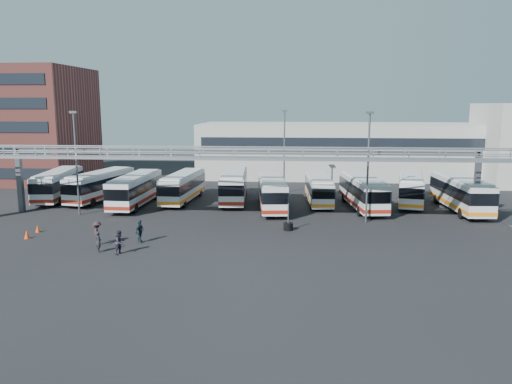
# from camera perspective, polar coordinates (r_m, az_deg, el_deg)

# --- Properties ---
(ground) EXTENTS (140.00, 140.00, 0.00)m
(ground) POSITION_cam_1_polar(r_m,az_deg,el_deg) (40.79, -3.21, -5.43)
(ground) COLOR black
(ground) RESTS_ON ground
(gantry) EXTENTS (51.40, 5.15, 7.10)m
(gantry) POSITION_cam_1_polar(r_m,az_deg,el_deg) (45.46, -2.28, 3.25)
(gantry) COLOR #919499
(gantry) RESTS_ON ground
(apartment_building) EXTENTS (18.00, 15.00, 16.00)m
(apartment_building) POSITION_cam_1_polar(r_m,az_deg,el_deg) (79.46, -25.36, 6.97)
(apartment_building) COLOR brown
(apartment_building) RESTS_ON ground
(warehouse) EXTENTS (42.00, 14.00, 8.00)m
(warehouse) POSITION_cam_1_polar(r_m,az_deg,el_deg) (77.54, 9.46, 4.77)
(warehouse) COLOR #9E9E99
(warehouse) RESTS_ON ground
(light_pole_left) EXTENTS (0.70, 0.35, 10.21)m
(light_pole_left) POSITION_cam_1_polar(r_m,az_deg,el_deg) (51.85, -19.87, 3.73)
(light_pole_left) COLOR #4C4F54
(light_pole_left) RESTS_ON ground
(light_pole_mid) EXTENTS (0.70, 0.35, 10.21)m
(light_pole_mid) POSITION_cam_1_polar(r_m,az_deg,el_deg) (46.71, 12.69, 3.46)
(light_pole_mid) COLOR #4C4F54
(light_pole_mid) RESTS_ON ground
(light_pole_back) EXTENTS (0.70, 0.35, 10.21)m
(light_pole_back) POSITION_cam_1_polar(r_m,az_deg,el_deg) (61.19, 3.26, 5.17)
(light_pole_back) COLOR #4C4F54
(light_pole_back) RESTS_ON ground
(bus_0) EXTENTS (4.00, 11.30, 3.36)m
(bus_0) POSITION_cam_1_polar(r_m,az_deg,el_deg) (61.59, -21.66, 0.88)
(bus_0) COLOR silver
(bus_0) RESTS_ON ground
(bus_1) EXTENTS (4.61, 11.26, 3.33)m
(bus_1) POSITION_cam_1_polar(r_m,az_deg,el_deg) (59.39, -17.32, 0.81)
(bus_1) COLOR silver
(bus_1) RESTS_ON ground
(bus_2) EXTENTS (2.81, 11.23, 3.40)m
(bus_2) POSITION_cam_1_polar(r_m,az_deg,el_deg) (55.22, -13.61, 0.36)
(bus_2) COLOR silver
(bus_2) RESTS_ON ground
(bus_3) EXTENTS (3.15, 10.80, 3.24)m
(bus_3) POSITION_cam_1_polar(r_m,az_deg,el_deg) (56.72, -8.35, 0.69)
(bus_3) COLOR silver
(bus_3) RESTS_ON ground
(bus_4) EXTENTS (3.42, 11.50, 3.45)m
(bus_4) POSITION_cam_1_polar(r_m,az_deg,el_deg) (56.11, -2.53, 0.81)
(bus_4) COLOR silver
(bus_4) RESTS_ON ground
(bus_5) EXTENTS (3.70, 11.28, 3.36)m
(bus_5) POSITION_cam_1_polar(r_m,az_deg,el_deg) (52.06, 1.84, 0.05)
(bus_5) COLOR silver
(bus_5) RESTS_ON ground
(bus_6) EXTENTS (2.86, 10.27, 3.09)m
(bus_6) POSITION_cam_1_polar(r_m,az_deg,el_deg) (55.38, 7.18, 0.41)
(bus_6) COLOR silver
(bus_6) RESTS_ON ground
(bus_7) EXTENTS (3.95, 11.58, 3.45)m
(bus_7) POSITION_cam_1_polar(r_m,az_deg,el_deg) (53.45, 12.09, 0.14)
(bus_7) COLOR silver
(bus_7) RESTS_ON ground
(bus_8) EXTENTS (4.58, 10.96, 3.24)m
(bus_8) POSITION_cam_1_polar(r_m,az_deg,el_deg) (57.22, 17.26, 0.43)
(bus_8) COLOR silver
(bus_8) RESTS_ON ground
(bus_9) EXTENTS (3.21, 11.69, 3.52)m
(bus_9) POSITION_cam_1_polar(r_m,az_deg,el_deg) (55.29, 22.34, -0.03)
(bus_9) COLOR silver
(bus_9) RESTS_ON ground
(pedestrian_a) EXTENTS (0.56, 0.67, 1.58)m
(pedestrian_a) POSITION_cam_1_polar(r_m,az_deg,el_deg) (38.91, -17.54, -5.44)
(pedestrian_a) COLOR black
(pedestrian_a) RESTS_ON ground
(pedestrian_b) EXTENTS (1.01, 1.09, 1.80)m
(pedestrian_b) POSITION_cam_1_polar(r_m,az_deg,el_deg) (37.92, -15.28, -5.55)
(pedestrian_b) COLOR #2A2533
(pedestrian_b) RESTS_ON ground
(pedestrian_c) EXTENTS (1.10, 1.40, 1.89)m
(pedestrian_c) POSITION_cam_1_polar(r_m,az_deg,el_deg) (40.83, -17.67, -4.50)
(pedestrian_c) COLOR #2D1E20
(pedestrian_c) RESTS_ON ground
(pedestrian_d) EXTENTS (0.69, 1.16, 1.86)m
(pedestrian_d) POSITION_cam_1_polar(r_m,az_deg,el_deg) (40.60, -13.15, -4.40)
(pedestrian_d) COLOR #1B2931
(pedestrian_d) RESTS_ON ground
(cone_left) EXTENTS (0.48, 0.48, 0.70)m
(cone_left) POSITION_cam_1_polar(r_m,az_deg,el_deg) (44.99, -24.73, -4.42)
(cone_left) COLOR #EF3B0D
(cone_left) RESTS_ON ground
(cone_right) EXTENTS (0.47, 0.47, 0.64)m
(cone_right) POSITION_cam_1_polar(r_m,az_deg,el_deg) (46.83, -23.68, -3.85)
(cone_right) COLOR #EF3B0D
(cone_right) RESTS_ON ground
(tire_stack) EXTENTS (0.83, 0.83, 2.37)m
(tire_stack) POSITION_cam_1_polar(r_m,az_deg,el_deg) (43.63, 3.70, -3.87)
(tire_stack) COLOR black
(tire_stack) RESTS_ON ground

